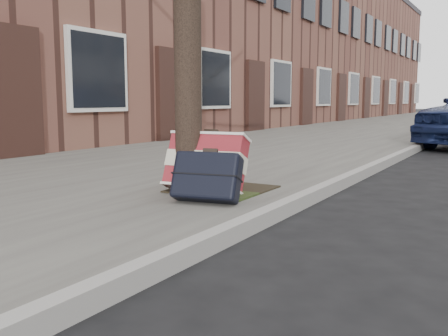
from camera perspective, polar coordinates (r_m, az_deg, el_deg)
The scene contains 6 objects.
ground at distance 3.07m, azimuth 21.31°, elevation -11.36°, with size 120.00×120.00×0.00m, color black.
near_sidewalk at distance 18.38m, azimuth 17.64°, elevation 4.50°, with size 5.00×70.00×0.12m, color slate.
house_near at distance 21.53m, azimuth 2.70°, elevation 14.44°, with size 6.80×40.00×7.00m, color brown.
dirt_patch at distance 4.83m, azimuth -0.18°, elevation -2.41°, with size 0.85×0.85×0.01m, color black.
suitcase_red at distance 4.64m, azimuth -2.07°, elevation 0.62°, with size 0.73×0.20×0.53m, color maroon.
suitcase_navy at distance 4.20m, azimuth -1.97°, elevation -0.94°, with size 0.57×0.18×0.41m, color black.
Camera 1 is at (0.43, -2.88, 0.98)m, focal length 40.00 mm.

